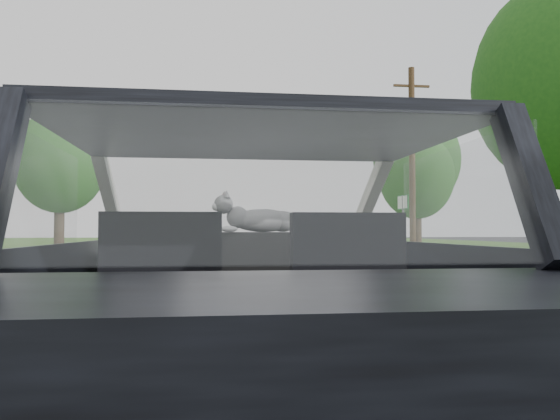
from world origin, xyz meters
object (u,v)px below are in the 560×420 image
object	(u,v)px
cat	(263,219)
highway_sign	(403,225)
utility_pole	(412,160)
subject_car	(250,288)
other_car	(183,234)

from	to	relation	value
cat	highway_sign	world-z (taller)	highway_sign
utility_pole	subject_car	bearing A→B (deg)	-113.14
cat	highway_sign	distance (m)	18.98
subject_car	other_car	xyz separation A→B (m)	(-1.49, 24.43, 0.07)
subject_car	utility_pole	bearing A→B (deg)	66.86
subject_car	highway_sign	size ratio (longest dim) A/B	1.67
highway_sign	utility_pole	bearing A→B (deg)	55.34
subject_car	cat	distance (m)	0.76
cat	utility_pole	world-z (taller)	utility_pole
other_car	utility_pole	distance (m)	11.45
subject_car	cat	size ratio (longest dim) A/B	7.09
subject_car	highway_sign	xyz separation A→B (m)	(7.46, 18.17, 0.48)
other_car	highway_sign	bearing A→B (deg)	-37.92
cat	utility_pole	distance (m)	21.40
cat	utility_pole	bearing A→B (deg)	54.48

